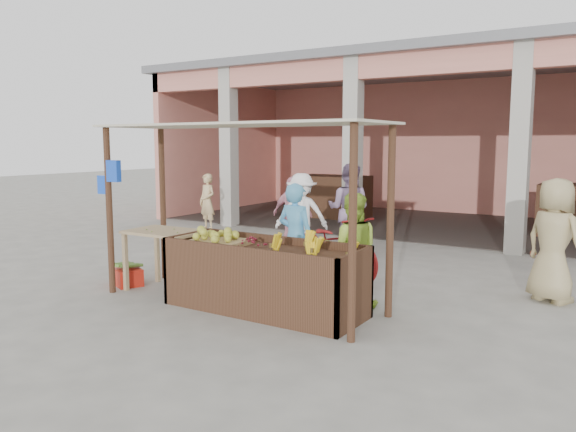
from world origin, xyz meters
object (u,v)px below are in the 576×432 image
Objects in this scene: side_table at (165,240)px; vendor_blue at (296,234)px; fruit_stall at (264,280)px; vendor_green at (352,247)px; red_crate at (127,276)px; motorcycle at (336,245)px.

vendor_blue is at bearing 29.01° from side_table.
side_table is at bearing 178.74° from fruit_stall.
side_table is at bearing -10.64° from vendor_green.
fruit_stall is at bearing 101.64° from vendor_blue.
motorcycle reaches higher than red_crate.
motorcycle is (0.07, 1.11, -0.32)m from vendor_blue.
motorcycle is at bearing 66.28° from red_crate.
fruit_stall is 2.32× the size of side_table.
vendor_blue reaches higher than fruit_stall.
red_crate is (-2.50, -0.04, -0.27)m from fruit_stall.
fruit_stall is 1.55× the size of vendor_blue.
motorcycle is (-0.08, 2.11, 0.12)m from fruit_stall.
red_crate is 2.67m from vendor_blue.
vendor_green is at bearing 43.22° from fruit_stall.
red_crate is at bearing -179.12° from fruit_stall.
fruit_stall is at bearing 25.59° from red_crate.
fruit_stall is 1.22m from vendor_green.
motorcycle is at bearing 92.03° from fruit_stall.
vendor_blue is (2.35, 1.05, 0.71)m from red_crate.
fruit_stall is 2.52m from red_crate.
fruit_stall is 1.64× the size of vendor_green.
side_table is (-1.76, 0.04, 0.34)m from fruit_stall.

